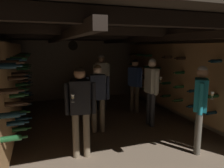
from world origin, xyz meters
name	(u,v)px	position (x,y,z in m)	size (l,w,h in m)	color
ground_plane	(105,127)	(0.00, 0.00, 0.00)	(8.40, 8.40, 0.00)	#7A6651
room_shell	(101,69)	(0.00, 0.28, 1.41)	(4.72, 6.52, 2.41)	gray
wine_crate_stack	(80,93)	(-0.23, 2.05, 0.45)	(0.52, 0.35, 0.90)	#A37547
display_bottle	(80,75)	(-0.18, 2.11, 1.04)	(0.08, 0.08, 0.35)	#194723
person_host_center	(98,92)	(-0.24, -0.25, 0.94)	(0.53, 0.33, 1.58)	brown
person_guest_mid_right	(151,85)	(1.13, -0.28, 1.03)	(0.32, 0.54, 1.69)	#2D2D33
person_guest_rear_center	(102,77)	(0.35, 1.43, 1.05)	(0.54, 0.33, 1.73)	#2D2D33
person_guest_near_left	(80,104)	(-0.84, -1.25, 0.99)	(0.53, 0.33, 1.64)	brown
person_guest_near_right	(200,101)	(1.26, -1.80, 0.99)	(0.39, 0.46, 1.64)	#4C473D
person_guest_far_right	(135,81)	(1.22, 0.87, 0.96)	(0.42, 0.50, 1.60)	brown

